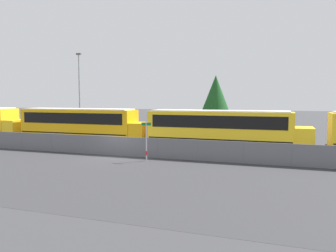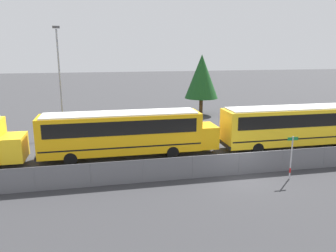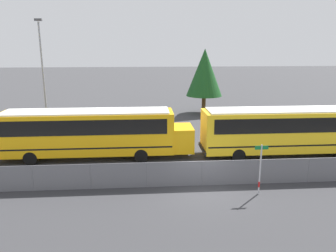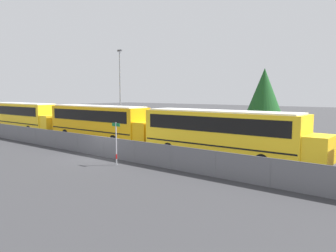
# 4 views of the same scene
# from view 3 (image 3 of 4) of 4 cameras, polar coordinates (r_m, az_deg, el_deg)

# --- Properties ---
(ground_plane) EXTENTS (200.00, 200.00, 0.00)m
(ground_plane) POSITION_cam_3_polar(r_m,az_deg,el_deg) (18.62, 5.93, -10.25)
(ground_plane) COLOR #38383A
(road_strip) EXTENTS (100.90, 12.00, 0.01)m
(road_strip) POSITION_cam_3_polar(r_m,az_deg,el_deg) (13.51, 10.69, -20.63)
(road_strip) COLOR #333335
(road_strip) RESTS_ON ground_plane
(fence) EXTENTS (66.97, 0.07, 1.44)m
(fence) POSITION_cam_3_polar(r_m,az_deg,el_deg) (18.33, 5.98, -8.15)
(fence) COLOR #9EA0A5
(fence) RESTS_ON ground_plane
(school_bus_1) EXTENTS (13.05, 2.52, 3.33)m
(school_bus_1) POSITION_cam_3_polar(r_m,az_deg,el_deg) (22.82, -13.07, -0.76)
(school_bus_1) COLOR #EDA80F
(school_bus_1) RESTS_ON ground_plane
(school_bus_2) EXTENTS (13.05, 2.52, 3.33)m
(school_bus_2) POSITION_cam_3_polar(r_m,az_deg,el_deg) (24.33, 20.38, -0.37)
(school_bus_2) COLOR yellow
(school_bus_2) RESTS_ON ground_plane
(street_sign) EXTENTS (0.70, 0.09, 2.71)m
(street_sign) POSITION_cam_3_polar(r_m,az_deg,el_deg) (17.62, 15.76, -7.09)
(street_sign) COLOR #B7B7BC
(street_sign) RESTS_ON ground_plane
(light_pole) EXTENTS (0.60, 0.24, 9.73)m
(light_pole) POSITION_cam_3_polar(r_m,az_deg,el_deg) (30.66, -20.94, 8.68)
(light_pole) COLOR gray
(light_pole) RESTS_ON ground_plane
(tree_1) EXTENTS (3.99, 3.99, 7.21)m
(tree_1) POSITION_cam_3_polar(r_m,az_deg,el_deg) (36.95, 6.38, 9.23)
(tree_1) COLOR #51381E
(tree_1) RESTS_ON ground_plane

